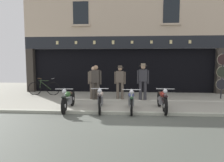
# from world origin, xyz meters

# --- Properties ---
(ground) EXTENTS (23.67, 22.00, 0.18)m
(ground) POSITION_xyz_m (0.00, -0.98, -0.04)
(ground) COLOR gray
(shop_facade) EXTENTS (11.97, 4.42, 6.16)m
(shop_facade) POSITION_xyz_m (0.00, 7.02, 1.69)
(shop_facade) COLOR black
(shop_facade) RESTS_ON ground
(motorcycle_left) EXTENTS (0.62, 1.97, 0.90)m
(motorcycle_left) POSITION_xyz_m (-1.96, 0.61, 0.41)
(motorcycle_left) COLOR black
(motorcycle_left) RESTS_ON ground
(motorcycle_center_left) EXTENTS (0.62, 2.07, 0.92)m
(motorcycle_center_left) POSITION_xyz_m (-0.74, 0.70, 0.43)
(motorcycle_center_left) COLOR black
(motorcycle_center_left) RESTS_ON ground
(motorcycle_center) EXTENTS (0.62, 1.91, 0.89)m
(motorcycle_center) POSITION_xyz_m (0.42, 0.60, 0.41)
(motorcycle_center) COLOR black
(motorcycle_center) RESTS_ON ground
(motorcycle_center_right) EXTENTS (0.62, 2.04, 0.92)m
(motorcycle_center_right) POSITION_xyz_m (1.58, 0.74, 0.43)
(motorcycle_center_right) COLOR black
(motorcycle_center_right) RESTS_ON ground
(salesman_left) EXTENTS (0.56, 0.26, 1.60)m
(salesman_left) POSITION_xyz_m (-1.36, 2.88, 0.88)
(salesman_left) COLOR brown
(salesman_left) RESTS_ON ground
(shopkeeper_center) EXTENTS (0.56, 0.33, 1.65)m
(shopkeeper_center) POSITION_xyz_m (-0.07, 3.03, 0.91)
(shopkeeper_center) COLOR brown
(shopkeeper_center) RESTS_ON ground
(salesman_right) EXTENTS (0.56, 0.36, 1.75)m
(salesman_right) POSITION_xyz_m (1.03, 2.90, 0.98)
(salesman_right) COLOR #2D2D33
(salesman_right) RESTS_ON ground
(assistant_far_right) EXTENTS (0.55, 0.29, 1.66)m
(assistant_far_right) POSITION_xyz_m (-1.23, 2.78, 0.92)
(assistant_far_right) COLOR #38332D
(assistant_far_right) RESTS_ON ground
(tyre_sign_pole) EXTENTS (0.56, 0.06, 2.29)m
(tyre_sign_pole) POSITION_xyz_m (4.96, 3.49, 1.31)
(tyre_sign_pole) COLOR #232328
(tyre_sign_pole) RESTS_ON ground
(advert_board_near) EXTENTS (0.70, 0.03, 0.92)m
(advert_board_near) POSITION_xyz_m (-2.97, 5.40, 1.82)
(advert_board_near) COLOR silver
(leaning_bicycle) EXTENTS (1.76, 0.50, 0.96)m
(leaning_bicycle) POSITION_xyz_m (-4.31, 3.91, 0.39)
(leaning_bicycle) COLOR black
(leaning_bicycle) RESTS_ON ground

